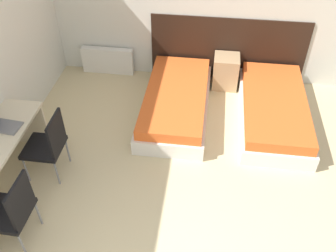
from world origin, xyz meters
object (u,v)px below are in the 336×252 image
at_px(bed_near_door, 274,110).
at_px(chair_near_laptop, 48,144).
at_px(chair_near_notebook, 12,210).
at_px(nightstand, 226,72).
at_px(laptop, 1,122).
at_px(bed_near_window, 176,102).

relative_size(bed_near_door, chair_near_laptop, 2.24).
bearing_deg(chair_near_notebook, nightstand, 58.46).
bearing_deg(laptop, bed_near_window, 42.75).
bearing_deg(nightstand, laptop, -139.23).
bearing_deg(chair_near_laptop, chair_near_notebook, -89.87).
bearing_deg(laptop, bed_near_door, 28.79).
bearing_deg(bed_near_door, nightstand, 131.73).
relative_size(chair_near_laptop, chair_near_notebook, 1.00).
height_order(bed_near_window, nightstand, nightstand).
bearing_deg(nightstand, bed_near_door, -48.27).
height_order(bed_near_window, laptop, laptop).
bearing_deg(bed_near_door, chair_near_notebook, -139.74).
height_order(chair_near_laptop, chair_near_notebook, same).
bearing_deg(laptop, chair_near_notebook, -57.09).
height_order(nightstand, chair_near_laptop, chair_near_laptop).
relative_size(nightstand, laptop, 1.53).
xyz_separation_m(bed_near_door, chair_near_laptop, (-2.84, -1.43, 0.30)).
bearing_deg(bed_near_door, chair_near_laptop, -153.38).
bearing_deg(chair_near_notebook, bed_near_window, 61.73).
relative_size(bed_near_window, nightstand, 3.70).
height_order(bed_near_window, chair_near_laptop, chair_near_laptop).
distance_m(bed_near_window, chair_near_laptop, 2.02).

